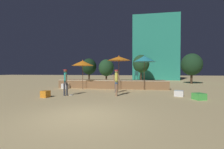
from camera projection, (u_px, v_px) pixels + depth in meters
ground_plane at (81, 116)px, 5.71m from camera, size 120.00×120.00×0.00m
wooden_deck at (113, 84)px, 15.83m from camera, size 10.93×2.73×0.86m
patio_umbrella_0 at (83, 63)px, 14.43m from camera, size 2.12×2.12×2.83m
patio_umbrella_1 at (144, 59)px, 13.75m from camera, size 2.02×2.02×3.23m
patio_umbrella_2 at (119, 58)px, 13.93m from camera, size 2.13×2.13×3.19m
cube_seat_0 at (199, 96)px, 9.06m from camera, size 0.78×0.78×0.40m
cube_seat_1 at (179, 93)px, 10.34m from camera, size 0.73×0.73×0.40m
cube_seat_2 at (65, 86)px, 15.00m from camera, size 0.71×0.71×0.50m
cube_seat_3 at (45, 94)px, 9.90m from camera, size 0.53×0.53×0.44m
person_0 at (116, 82)px, 12.10m from camera, size 0.40×0.43×1.67m
person_1 at (66, 80)px, 10.58m from camera, size 0.44×0.47×1.87m
person_2 at (116, 81)px, 10.47m from camera, size 0.56×0.31×1.84m
bistro_chair_0 at (136, 74)px, 15.58m from camera, size 0.41×0.42×0.90m
bistro_chair_1 at (117, 75)px, 14.86m from camera, size 0.40×0.40×0.90m
frisbee_disc at (71, 95)px, 10.79m from camera, size 0.25×0.25×0.03m
background_tree_0 at (89, 67)px, 25.65m from camera, size 2.50×2.50×3.93m
background_tree_1 at (192, 64)px, 20.74m from camera, size 2.76×2.76×4.20m
background_tree_2 at (106, 68)px, 24.81m from camera, size 2.52×2.52×3.71m
background_tree_3 at (141, 64)px, 26.17m from camera, size 2.85×2.85×4.61m
distant_building at (155, 48)px, 30.66m from camera, size 8.93×3.96×12.86m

